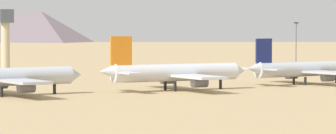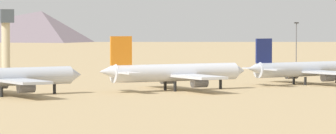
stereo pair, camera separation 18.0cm
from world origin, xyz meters
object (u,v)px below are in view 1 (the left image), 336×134
Objects in this scene: control_tower at (5,34)px; light_pole_west at (296,43)px; parked_jet_navy_4 at (303,69)px; parked_jet_white_2 at (2,77)px; parked_jet_orange_3 at (174,73)px.

control_tower is 1.27× the size of light_pole_west.
parked_jet_navy_4 is 2.20× the size of light_pole_west.
parked_jet_white_2 is 90.18m from parked_jet_navy_4.
parked_jet_orange_3 is 1.07× the size of parked_jet_navy_4.
control_tower reaches higher than light_pole_west.
parked_jet_navy_4 is at bearing -66.47° from control_tower.
parked_jet_white_2 is 0.98× the size of parked_jet_orange_3.
parked_jet_white_2 is at bearing 176.45° from parked_jet_orange_3.
parked_jet_navy_4 is at bearing 6.62° from parked_jet_orange_3.
parked_jet_orange_3 is 122.09m from light_pole_west.
parked_jet_navy_4 is 87.52m from light_pole_west.
parked_jet_orange_3 reaches higher than parked_jet_white_2.
parked_jet_orange_3 is 127.14m from control_tower.
control_tower is at bearing 91.58° from parked_jet_orange_3.
parked_jet_white_2 is 158.50m from light_pole_west.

